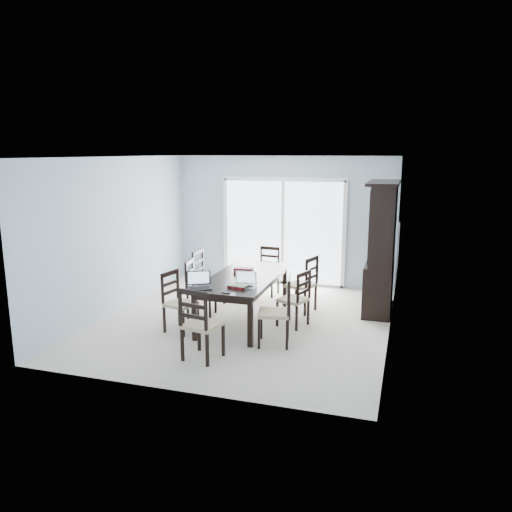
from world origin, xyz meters
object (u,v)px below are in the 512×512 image
Objects in this scene: chair_left_far at (204,272)px; laptop_dark at (199,285)px; dining_table at (244,281)px; game_box at (244,270)px; chair_left_near at (176,295)px; chair_right_near at (281,304)px; cell_phone at (226,293)px; chair_end_far at (268,265)px; hot_tub at (275,251)px; laptop_silver at (244,284)px; chair_left_mid at (196,282)px; chair_right_far at (306,278)px; chair_right_mid at (298,293)px; chair_end_near at (198,317)px; china_hutch at (381,249)px.

chair_left_far is 1.61m from laptop_dark.
dining_table is at bearing 39.98° from laptop_dark.
dining_table is 7.11× the size of game_box.
chair_left_near is (-0.86, -0.70, -0.11)m from dining_table.
chair_right_near reaches higher than cell_phone.
chair_end_far is 0.62× the size of hot_tub.
cell_phone is (0.15, -2.65, 0.20)m from chair_end_far.
game_box is at bearing 48.08° from laptop_dark.
chair_right_near is 0.65m from laptop_silver.
chair_right_far is (1.69, 0.73, 0.02)m from chair_left_mid.
chair_right_far is at bearing 143.45° from chair_left_near.
chair_right_mid is 8.97× the size of cell_phone.
cell_phone is (1.01, -1.60, 0.15)m from chair_left_far.
chair_right_mid reaches higher than cell_phone.
chair_left_mid is at bearing 134.81° from cell_phone.
dining_table is at bearing 97.24° from chair_end_far.
chair_left_mid is 1.80m from chair_end_far.
laptop_silver is 0.89m from game_box.
chair_right_near is (1.65, -0.82, 0.02)m from chair_left_mid.
chair_right_far is 0.67× the size of hot_tub.
laptop_silver is (-0.59, 0.16, 0.20)m from chair_right_near.
dining_table is 2.11× the size of chair_end_far.
chair_right_near is at bearing -164.88° from chair_right_far.
dining_table is at bearing 98.10° from chair_end_near.
chair_left_far is 1.10× the size of chair_end_far.
chair_left_far is 1.11× the size of chair_right_mid.
chair_left_mid is (0.01, 0.73, 0.02)m from chair_left_near.
chair_left_near reaches higher than game_box.
hot_tub is (-0.55, 4.63, -0.32)m from cell_phone.
dining_table is 0.86m from chair_left_mid.
chair_end_far is 3.38× the size of game_box.
chair_right_mid is at bearing 71.00° from chair_end_near.
dining_table is 1.96× the size of chair_right_far.
cell_phone is at bearing -83.23° from hot_tub.
china_hutch reaches higher than laptop_dark.
chair_left_far is at bearing 121.79° from chair_end_near.
chair_left_far is at bearing 39.74° from chair_right_near.
chair_right_near reaches higher than chair_left_near.
chair_left_mid reaches higher than dining_table.
chair_left_near is 0.92× the size of chair_left_far.
chair_right_mid reaches higher than laptop_silver.
chair_right_near is 4.60m from hot_tub.
chair_right_mid reaches higher than hot_tub.
hot_tub is at bearing 99.81° from cell_phone.
laptop_dark is at bearing 79.92° from chair_left_near.
dining_table is 1.31× the size of hot_tub.
chair_left_mid is 1.84m from chair_right_far.
chair_right_mid is at bearing -12.49° from game_box.
chair_end_far is at bearing 174.44° from chair_left_near.
chair_end_far is at bearing 90.91° from laptop_silver.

